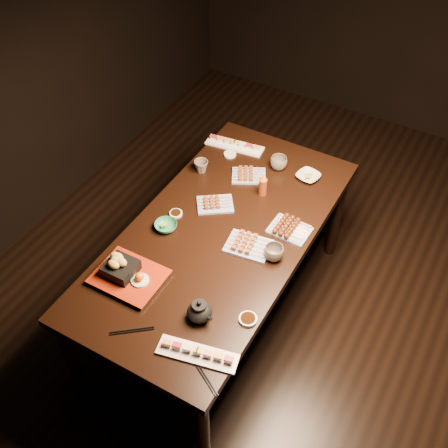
{
  "coord_description": "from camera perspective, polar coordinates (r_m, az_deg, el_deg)",
  "views": [
    {
      "loc": [
        0.61,
        -1.81,
        2.91
      ],
      "look_at": [
        -0.43,
        0.01,
        0.77
      ],
      "focal_mm": 45.0,
      "sensor_mm": 36.0,
      "label": 1
    }
  ],
  "objects": [
    {
      "name": "tempura_tray",
      "position": [
        2.76,
        -9.71,
        -4.75
      ],
      "size": [
        0.34,
        0.27,
        0.12
      ],
      "primitive_type": null,
      "rotation": [
        0.0,
        0.0,
        0.01
      ],
      "color": "black",
      "rests_on": "dining_table"
    },
    {
      "name": "sauce_dish_nw",
      "position": [
        3.46,
        0.62,
        7.1
      ],
      "size": [
        0.08,
        0.08,
        0.01
      ],
      "primitive_type": "cylinder",
      "rotation": [
        0.0,
        0.0,
        -0.07
      ],
      "color": "white",
      "rests_on": "dining_table"
    },
    {
      "name": "edamame_bowl_cream",
      "position": [
        3.32,
        8.54,
        4.79
      ],
      "size": [
        0.16,
        0.16,
        0.03
      ],
      "primitive_type": "imported",
      "rotation": [
        0.0,
        0.0,
        -0.22
      ],
      "color": "beige",
      "rests_on": "dining_table"
    },
    {
      "name": "yakitori_plate_center",
      "position": [
        3.11,
        -0.92,
        2.25
      ],
      "size": [
        0.24,
        0.23,
        0.05
      ],
      "primitive_type": null,
      "rotation": [
        0.0,
        0.0,
        0.62
      ],
      "color": "#828EB6",
      "rests_on": "dining_table"
    },
    {
      "name": "yakitori_plate_left",
      "position": [
        3.29,
        2.55,
        5.15
      ],
      "size": [
        0.24,
        0.22,
        0.05
      ],
      "primitive_type": null,
      "rotation": [
        0.0,
        0.0,
        0.48
      ],
      "color": "#828EB6",
      "rests_on": "dining_table"
    },
    {
      "name": "sushi_platter_far",
      "position": [
        3.52,
        1.1,
        8.17
      ],
      "size": [
        0.37,
        0.15,
        0.04
      ],
      "primitive_type": null,
      "rotation": [
        0.0,
        0.0,
        3.27
      ],
      "color": "white",
      "rests_on": "dining_table"
    },
    {
      "name": "teapot",
      "position": [
        2.59,
        -2.51,
        -8.71
      ],
      "size": [
        0.17,
        0.17,
        0.12
      ],
      "primitive_type": null,
      "rotation": [
        0.0,
        0.0,
        -0.25
      ],
      "color": "black",
      "rests_on": "dining_table"
    },
    {
      "name": "chopsticks_se",
      "position": [
        2.47,
        -1.9,
        -15.36
      ],
      "size": [
        0.18,
        0.11,
        0.01
      ],
      "primitive_type": null,
      "rotation": [
        0.0,
        0.0,
        -0.51
      ],
      "color": "black",
      "rests_on": "dining_table"
    },
    {
      "name": "teacup_mid_right",
      "position": [
        2.84,
        5.08,
        -2.94
      ],
      "size": [
        0.11,
        0.11,
        0.08
      ],
      "primitive_type": "imported",
      "rotation": [
        0.0,
        0.0,
        0.06
      ],
      "color": "brown",
      "rests_on": "dining_table"
    },
    {
      "name": "yakitori_plate_right",
      "position": [
        2.89,
        2.52,
        -1.97
      ],
      "size": [
        0.25,
        0.2,
        0.06
      ],
      "primitive_type": null,
      "rotation": [
        0.0,
        0.0,
        0.13
      ],
      "color": "#828EB6",
      "rests_on": "dining_table"
    },
    {
      "name": "sauce_dish_se",
      "position": [
        2.62,
        2.45,
        -9.63
      ],
      "size": [
        0.09,
        0.09,
        0.02
      ],
      "primitive_type": "cylinder",
      "rotation": [
        0.0,
        0.0,
        0.08
      ],
      "color": "white",
      "rests_on": "dining_table"
    },
    {
      "name": "sushi_platter_near",
      "position": [
        2.51,
        -2.71,
        -12.89
      ],
      "size": [
        0.38,
        0.18,
        0.04
      ],
      "primitive_type": null,
      "rotation": [
        0.0,
        0.0,
        0.22
      ],
      "color": "white",
      "rests_on": "dining_table"
    },
    {
      "name": "teacup_far_left",
      "position": [
        3.32,
        -2.33,
        5.87
      ],
      "size": [
        0.09,
        0.09,
        0.08
      ],
      "primitive_type": "imported",
      "rotation": [
        0.0,
        0.0,
        -0.03
      ],
      "color": "brown",
      "rests_on": "dining_table"
    },
    {
      "name": "ground",
      "position": [
        3.48,
        6.15,
        -11.61
      ],
      "size": [
        5.0,
        5.0,
        0.0
      ],
      "primitive_type": "plane",
      "color": "black",
      "rests_on": "ground"
    },
    {
      "name": "teacup_far_right",
      "position": [
        3.36,
        5.58,
        6.19
      ],
      "size": [
        0.1,
        0.1,
        0.08
      ],
      "primitive_type": "imported",
      "rotation": [
        0.0,
        0.0,
        -0.02
      ],
      "color": "brown",
      "rests_on": "dining_table"
    },
    {
      "name": "dining_table",
      "position": [
        3.26,
        -0.44,
        -5.42
      ],
      "size": [
        0.99,
        1.84,
        0.75
      ],
      "primitive_type": "cube",
      "rotation": [
        0.0,
        0.0,
        0.05
      ],
      "color": "black",
      "rests_on": "ground"
    },
    {
      "name": "condiment_bottle",
      "position": [
        3.15,
        3.99,
        4.03
      ],
      "size": [
        0.05,
        0.05,
        0.14
      ],
      "primitive_type": "cylinder",
      "rotation": [
        0.0,
        0.0,
        -0.15
      ],
      "color": "maroon",
      "rests_on": "dining_table"
    },
    {
      "name": "edamame_bowl_green",
      "position": [
        3.0,
        -5.92,
        -0.22
      ],
      "size": [
        0.14,
        0.14,
        0.04
      ],
      "primitive_type": "imported",
      "rotation": [
        0.0,
        0.0,
        0.14
      ],
      "color": "#297E54",
      "rests_on": "dining_table"
    },
    {
      "name": "sauce_dish_west",
      "position": [
        3.08,
        -4.91,
        1.07
      ],
      "size": [
        0.09,
        0.09,
        0.01
      ],
      "primitive_type": "cylinder",
      "rotation": [
        0.0,
        0.0,
        0.33
      ],
      "color": "white",
      "rests_on": "dining_table"
    },
    {
      "name": "tsukune_plate",
      "position": [
        2.99,
        6.7,
        -0.37
      ],
      "size": [
        0.22,
        0.16,
        0.05
      ],
      "primitive_type": null,
      "rotation": [
        0.0,
        0.0,
        -0.03
      ],
      "color": "#828EB6",
      "rests_on": "dining_table"
    },
    {
      "name": "sauce_dish_east",
      "position": [
        2.99,
        7.77,
        -0.91
      ],
      "size": [
        0.1,
        0.1,
        0.01
      ],
      "primitive_type": "cylinder",
      "rotation": [
        0.0,
        0.0,
        -0.16
      ],
      "color": "white",
      "rests_on": "dining_table"
    },
    {
      "name": "teacup_near_left",
      "position": [
        2.83,
        -11.13,
        -4.17
      ],
      "size": [
        0.1,
        0.1,
        0.07
      ],
      "primitive_type": "imported",
      "rotation": [
        0.0,
        0.0,
        0.48
      ],
      "color": "brown",
      "rests_on": "dining_table"
    },
    {
      "name": "chopsticks_near",
      "position": [
        2.62,
        -9.33,
        -10.65
      ],
      "size": [
        0.17,
        0.14,
        0.01
      ],
      "primitive_type": null,
      "rotation": [
        0.0,
        0.0,
        0.67
      ],
      "color": "black",
      "rests_on": "dining_table"
    }
  ]
}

